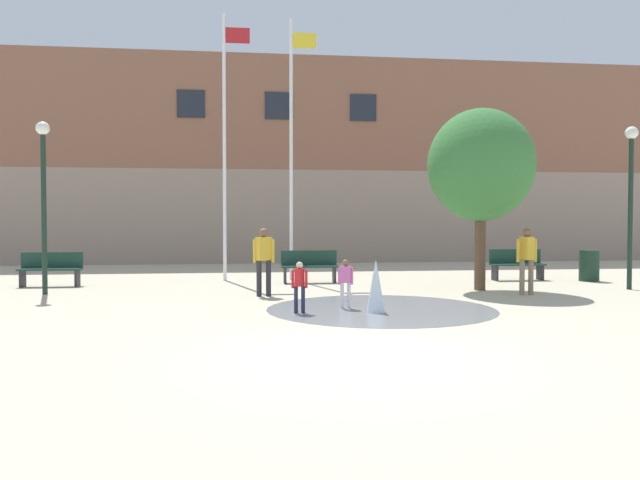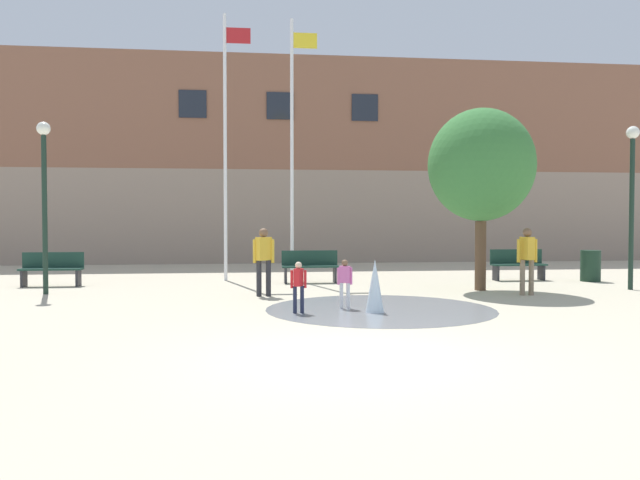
{
  "view_description": "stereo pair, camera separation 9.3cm",
  "coord_description": "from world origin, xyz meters",
  "views": [
    {
      "loc": [
        -1.43,
        -7.89,
        1.78
      ],
      "look_at": [
        0.39,
        6.91,
        1.3
      ],
      "focal_mm": 35.0,
      "sensor_mm": 36.0,
      "label": 1
    },
    {
      "loc": [
        -1.34,
        -7.9,
        1.78
      ],
      "look_at": [
        0.39,
        6.91,
        1.3
      ],
      "focal_mm": 35.0,
      "sensor_mm": 36.0,
      "label": 2
    }
  ],
  "objects": [
    {
      "name": "adult_in_red",
      "position": [
        -0.97,
        6.64,
        0.93
      ],
      "size": [
        0.5,
        0.35,
        1.59
      ],
      "rotation": [
        0.0,
        0.0,
        0.58
      ],
      "color": "#28282D",
      "rests_on": "ground"
    },
    {
      "name": "park_bench_left_of_flagpoles",
      "position": [
        0.42,
        9.63,
        0.48
      ],
      "size": [
        1.6,
        0.44,
        0.91
      ],
      "color": "#28282D",
      "rests_on": "ground"
    },
    {
      "name": "park_bench_far_left",
      "position": [
        -6.56,
        9.49,
        0.48
      ],
      "size": [
        1.6,
        0.44,
        0.91
      ],
      "color": "#28282D",
      "rests_on": "ground"
    },
    {
      "name": "ground_plane",
      "position": [
        0.0,
        0.0,
        0.0
      ],
      "size": [
        100.0,
        100.0,
        0.0
      ],
      "primitive_type": "plane",
      "color": "#BCB299"
    },
    {
      "name": "child_running",
      "position": [
        0.6,
        4.42,
        0.58
      ],
      "size": [
        0.31,
        0.19,
        0.99
      ],
      "rotation": [
        0.0,
        0.0,
        -0.37
      ],
      "color": "silver",
      "rests_on": "ground"
    },
    {
      "name": "lamp_post_right_lane",
      "position": [
        8.37,
        6.93,
        2.69
      ],
      "size": [
        0.32,
        0.32,
        4.16
      ],
      "color": "#192D23",
      "rests_on": "ground"
    },
    {
      "name": "park_bench_far_right",
      "position": [
        6.59,
        9.64,
        0.48
      ],
      "size": [
        1.6,
        0.44,
        0.91
      ],
      "color": "#28282D",
      "rests_on": "ground"
    },
    {
      "name": "flagpole_right",
      "position": [
        0.01,
        10.59,
        4.1
      ],
      "size": [
        0.8,
        0.1,
        7.7
      ],
      "color": "silver",
      "rests_on": "ground"
    },
    {
      "name": "lamp_post_left_lane",
      "position": [
        -6.16,
        7.66,
        2.67
      ],
      "size": [
        0.32,
        0.32,
        4.12
      ],
      "color": "#192D23",
      "rests_on": "ground"
    },
    {
      "name": "library_building",
      "position": [
        0.0,
        20.62,
        4.27
      ],
      "size": [
        36.0,
        6.05,
        8.53
      ],
      "color": "gray",
      "rests_on": "ground"
    },
    {
      "name": "child_with_pink_shirt",
      "position": [
        -0.38,
        3.89,
        0.58
      ],
      "size": [
        0.31,
        0.24,
        0.99
      ],
      "rotation": [
        0.0,
        0.0,
        1.1
      ],
      "color": "#1E233D",
      "rests_on": "ground"
    },
    {
      "name": "flagpole_left",
      "position": [
        -1.95,
        10.59,
        4.14
      ],
      "size": [
        0.8,
        0.1,
        7.78
      ],
      "color": "silver",
      "rests_on": "ground"
    },
    {
      "name": "adult_watching",
      "position": [
        5.22,
        6.12,
        0.93
      ],
      "size": [
        0.5,
        0.37,
        1.59
      ],
      "rotation": [
        0.0,
        0.0,
        1.74
      ],
      "color": "#89755B",
      "rests_on": "ground"
    },
    {
      "name": "street_tree_near_building",
      "position": [
        4.52,
        7.27,
        3.15
      ],
      "size": [
        2.67,
        2.67,
        4.59
      ],
      "color": "brown",
      "rests_on": "ground"
    },
    {
      "name": "splash_fountain",
      "position": [
        1.2,
        4.07,
        0.23
      ],
      "size": [
        4.58,
        4.58,
        1.03
      ],
      "color": "gray",
      "rests_on": "ground"
    },
    {
      "name": "trash_can",
      "position": [
        8.55,
        9.1,
        0.45
      ],
      "size": [
        0.56,
        0.56,
        0.9
      ],
      "primitive_type": "cylinder",
      "color": "#193323",
      "rests_on": "ground"
    }
  ]
}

